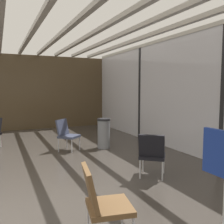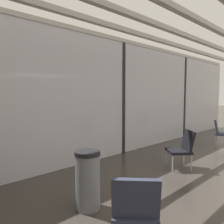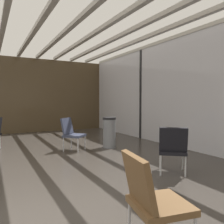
{
  "view_description": "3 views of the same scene",
  "coord_description": "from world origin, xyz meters",
  "px_view_note": "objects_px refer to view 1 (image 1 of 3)",
  "views": [
    {
      "loc": [
        3.88,
        0.68,
        1.72
      ],
      "look_at": [
        1.14,
        1.95,
        1.43
      ],
      "focal_mm": 39.46,
      "sensor_mm": 36.0,
      "label": 1
    },
    {
      "loc": [
        -4.44,
        0.96,
        1.67
      ],
      "look_at": [
        1.86,
        7.59,
        0.93
      ],
      "focal_mm": 34.7,
      "sensor_mm": 36.0,
      "label": 2
    },
    {
      "loc": [
        2.99,
        0.45,
        1.33
      ],
      "look_at": [
        -1.73,
        3.04,
        1.06
      ],
      "focal_mm": 36.08,
      "sensor_mm": 36.0,
      "label": 3
    }
  ],
  "objects_px": {
    "lounge_chair_4": "(152,152)",
    "lounge_chair_5": "(102,200)",
    "lounge_chair_2": "(66,133)",
    "trash_bin": "(104,133)"
  },
  "relations": [
    {
      "from": "lounge_chair_4",
      "to": "lounge_chair_5",
      "type": "bearing_deg",
      "value": 81.21
    },
    {
      "from": "lounge_chair_4",
      "to": "lounge_chair_5",
      "type": "xyz_separation_m",
      "value": [
        1.46,
        -1.65,
        0.0
      ]
    },
    {
      "from": "lounge_chair_2",
      "to": "lounge_chair_5",
      "type": "distance_m",
      "value": 4.29
    },
    {
      "from": "lounge_chair_4",
      "to": "lounge_chair_5",
      "type": "relative_size",
      "value": 1.0
    },
    {
      "from": "lounge_chair_2",
      "to": "trash_bin",
      "type": "relative_size",
      "value": 1.01
    },
    {
      "from": "lounge_chair_5",
      "to": "trash_bin",
      "type": "height_order",
      "value": "lounge_chair_5"
    },
    {
      "from": "lounge_chair_5",
      "to": "trash_bin",
      "type": "relative_size",
      "value": 1.01
    },
    {
      "from": "lounge_chair_4",
      "to": "trash_bin",
      "type": "bearing_deg",
      "value": -52.29
    },
    {
      "from": "lounge_chair_4",
      "to": "lounge_chair_5",
      "type": "height_order",
      "value": "same"
    },
    {
      "from": "lounge_chair_2",
      "to": "lounge_chair_5",
      "type": "bearing_deg",
      "value": -142.13
    }
  ]
}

